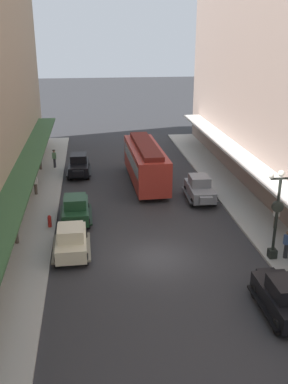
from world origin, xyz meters
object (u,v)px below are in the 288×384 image
Objects in this scene: streetcar at (146,162)px; pedestrian_1 at (40,161)px; parked_car_0 at (71,240)px; parked_car_2 at (284,296)px; pedestrian_0 at (276,216)px; parked_car_4 at (76,208)px; pedestrian_2 at (287,244)px; lamp_post_with_clock at (277,211)px; pedestrian_5 at (16,230)px; parked_car_3 at (200,188)px; pedestrian_4 at (54,158)px; parked_car_1 at (79,165)px; pedestrian_3 at (35,184)px; fire_hydrant at (50,221)px.

streetcar reaches higher than pedestrian_1.
parked_car_0 and parked_car_2 have the same top height.
parked_car_2 reaches higher than pedestrian_0.
parked_car_0 is 13.07m from pedestrian_0.
parked_car_0 is at bearing 144.48° from parked_car_2.
pedestrian_2 is (11.80, -6.91, 0.05)m from parked_car_4.
lamp_post_with_clock reaches higher than pedestrian_5.
parked_car_3 is at bearing 16.89° from parked_car_4.
parked_car_4 is 2.56× the size of pedestrian_4.
parked_car_1 is at bearing 113.45° from parked_car_2.
parked_car_4 is 0.44× the size of streetcar.
parked_car_2 is at bearing -78.35° from streetcar.
streetcar is at bearing 63.77° from parked_car_0.
parked_car_3 is at bearing -35.09° from pedestrian_1.
parked_car_4 is at bearing -58.45° from pedestrian_3.
pedestrian_4 is (-15.01, 15.29, 0.00)m from pedestrian_0.
pedestrian_0 is (1.74, 3.68, -1.97)m from lamp_post_with_clock.
pedestrian_4 is at bearing 147.18° from streetcar.
parked_car_0 is at bearing -67.45° from fire_hydrant.
parked_car_1 is 1.00× the size of parked_car_3.
pedestrian_2 is at bearing -10.36° from parked_car_0.
pedestrian_2 is 0.98× the size of pedestrian_4.
parked_car_3 is 2.57× the size of pedestrian_4.
parked_car_1 reaches higher than fire_hydrant.
pedestrian_3 is at bearing -87.74° from pedestrian_1.
parked_car_4 is 13.15m from lamp_post_with_clock.
pedestrian_5 is (-15.28, 3.78, 0.02)m from pedestrian_2.
pedestrian_2 is (6.12, -14.03, -0.91)m from streetcar.
streetcar reaches higher than pedestrian_3.
parked_car_2 is 15.57m from pedestrian_5.
parked_car_2 is at bearing -35.52° from parked_car_0.
parked_car_3 is 9.69m from parked_car_4.
parked_car_4 is 2.61× the size of pedestrian_3.
pedestrian_3 is 8.34m from pedestrian_5.
parked_car_2 is 9.16m from pedestrian_0.
lamp_post_with_clock is at bearing -55.04° from pedestrian_4.
pedestrian_4 is at bearing 100.21° from parked_car_4.
pedestrian_5 is at bearing -91.98° from pedestrian_3.
lamp_post_with_clock is at bearing -57.05° from parked_car_1.
fire_hydrant is 0.49× the size of pedestrian_0.
parked_car_1 is at bearing 151.27° from streetcar.
pedestrian_2 is (-1.02, -3.82, -0.02)m from pedestrian_0.
parked_car_4 is 2.56× the size of pedestrian_5.
lamp_post_with_clock is (1.52, 4.88, 2.04)m from parked_car_2.
pedestrian_5 is at bearing -131.79° from streetcar.
fire_hydrant is at bearing -87.76° from pedestrian_4.
pedestrian_3 is at bearing 139.98° from lamp_post_with_clock.
lamp_post_with_clock reaches higher than streetcar.
fire_hydrant is at bearing 48.92° from pedestrian_5.
parked_car_2 is 0.44× the size of streetcar.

